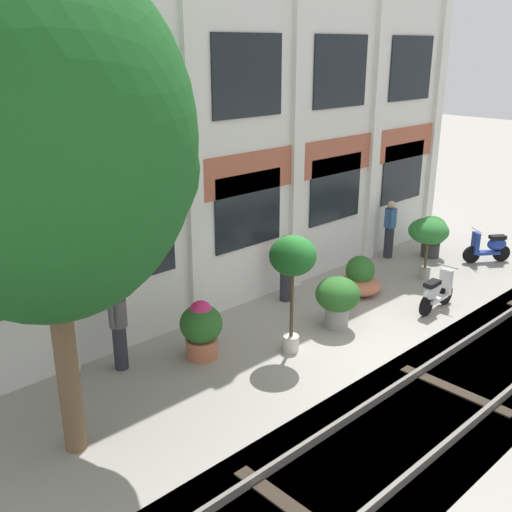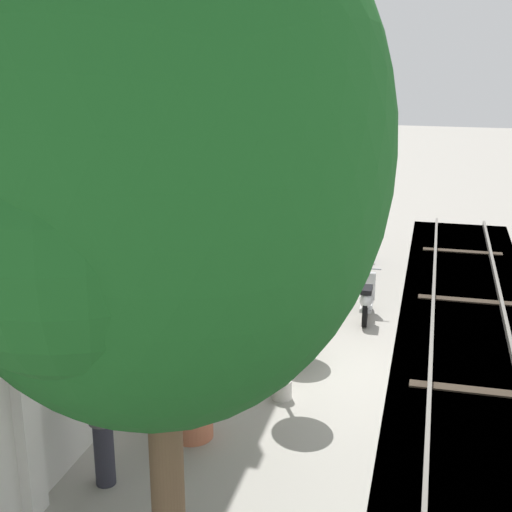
% 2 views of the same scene
% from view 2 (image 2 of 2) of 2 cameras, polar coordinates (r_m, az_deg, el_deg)
% --- Properties ---
extents(ground_plane, '(80.00, 80.00, 0.00)m').
position_cam_2_polar(ground_plane, '(12.51, 5.50, -9.42)').
color(ground_plane, '#9E998E').
extents(apartment_facade, '(15.72, 0.64, 8.95)m').
position_cam_2_polar(apartment_facade, '(12.13, -8.85, 11.54)').
color(apartment_facade, silver).
rests_on(apartment_facade, ground).
extents(rail_tracks, '(23.36, 2.80, 0.43)m').
position_cam_2_polar(rail_tracks, '(12.50, 17.01, -10.84)').
color(rail_tracks, '#423F3A').
rests_on(rail_tracks, ground).
extents(broadleaf_tree, '(4.20, 4.00, 7.07)m').
position_cam_2_polar(broadleaf_tree, '(6.06, -8.15, 7.56)').
color(broadleaf_tree, brown).
rests_on(broadleaf_tree, ground).
extents(potted_plant_wide_bowl, '(1.06, 1.06, 0.96)m').
position_cam_2_polar(potted_plant_wide_bowl, '(14.67, 1.66, -3.70)').
color(potted_plant_wide_bowl, '#B76647').
rests_on(potted_plant_wide_bowl, ground).
extents(potted_plant_fluted_column, '(0.83, 0.83, 1.18)m').
position_cam_2_polar(potted_plant_fluted_column, '(10.42, -5.22, -11.12)').
color(potted_plant_fluted_column, '#B76647').
rests_on(potted_plant_fluted_column, ground).
extents(potted_plant_stone_basin, '(0.96, 0.96, 1.13)m').
position_cam_2_polar(potted_plant_stone_basin, '(12.76, 3.30, -5.49)').
color(potted_plant_stone_basin, gray).
rests_on(potted_plant_stone_basin, ground).
extents(potted_plant_low_pan, '(0.90, 0.90, 2.40)m').
position_cam_2_polar(potted_plant_low_pan, '(10.94, 2.18, -2.43)').
color(potted_plant_low_pan, beige).
rests_on(potted_plant_low_pan, ground).
extents(potted_plant_ribbed_drum, '(0.87, 0.87, 1.19)m').
position_cam_2_polar(potted_plant_ribbed_drum, '(18.09, 3.39, 1.23)').
color(potted_plant_ribbed_drum, '#333333').
rests_on(potted_plant_ribbed_drum, ground).
extents(potted_plant_tall_urn, '(1.02, 1.02, 1.60)m').
position_cam_2_polar(potted_plant_tall_urn, '(16.28, 5.13, 1.47)').
color(potted_plant_tall_urn, gray).
rests_on(potted_plant_tall_urn, ground).
extents(scooter_near_curb, '(1.38, 0.50, 0.98)m').
position_cam_2_polar(scooter_near_curb, '(14.82, 8.85, -3.45)').
color(scooter_near_curb, black).
rests_on(scooter_near_curb, ground).
extents(scooter_second_parked, '(1.18, 0.87, 0.98)m').
position_cam_2_polar(scooter_second_parked, '(18.67, 8.01, 0.81)').
color(scooter_second_parked, black).
rests_on(scooter_second_parked, ground).
extents(resident_by_doorway, '(0.47, 0.34, 1.62)m').
position_cam_2_polar(resident_by_doorway, '(9.46, -12.20, -12.96)').
color(resident_by_doorway, '#282833').
rests_on(resident_by_doorway, ground).
extents(resident_watching_tracks, '(0.44, 0.35, 1.64)m').
position_cam_2_polar(resident_watching_tracks, '(13.29, -3.93, -3.66)').
color(resident_watching_tracks, '#282833').
rests_on(resident_watching_tracks, ground).
extents(resident_near_plants, '(0.42, 0.38, 1.66)m').
position_cam_2_polar(resident_near_plants, '(17.31, 0.23, 1.26)').
color(resident_near_plants, '#282833').
rests_on(resident_near_plants, ground).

